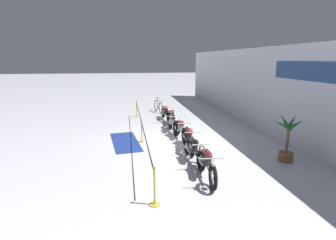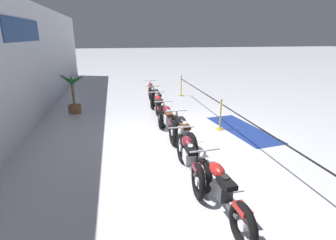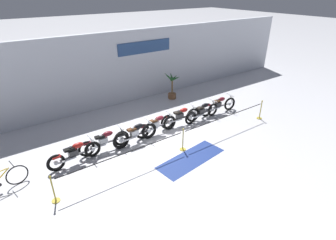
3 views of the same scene
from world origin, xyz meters
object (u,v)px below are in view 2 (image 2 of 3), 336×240
motorcycle_red_0 (220,191)px  potted_palm_left_of_row (73,93)px  motorcycle_red_4 (159,108)px  floor_banner (242,129)px  stanchion_mid_right (181,89)px  stanchion_far_left (242,122)px  motorcycle_black_5 (157,100)px  motorcycle_black_2 (183,134)px  motorcycle_maroon_3 (168,121)px  motorcycle_maroon_1 (189,158)px  motorcycle_maroon_6 (151,93)px  stanchion_mid_left (220,119)px

motorcycle_red_0 → potted_palm_left_of_row: (7.16, 3.32, 0.34)m
motorcycle_red_4 → floor_banner: motorcycle_red_4 is taller
potted_palm_left_of_row → stanchion_mid_right: bearing=-66.3°
stanchion_far_left → floor_banner: stanchion_far_left is taller
motorcycle_black_5 → stanchion_far_left: (-4.09, -1.69, 0.27)m
motorcycle_black_2 → motorcycle_maroon_3: 1.24m
motorcycle_maroon_1 → motorcycle_maroon_6: (6.69, -0.11, 0.02)m
motorcycle_red_0 → motorcycle_red_4: 5.43m
motorcycle_black_2 → potted_palm_left_of_row: (4.45, 3.37, 0.32)m
potted_palm_left_of_row → motorcycle_black_5: bearing=-97.5°
motorcycle_red_4 → stanchion_mid_right: stanchion_mid_right is taller
motorcycle_red_0 → stanchion_mid_left: size_ratio=2.09×
motorcycle_maroon_1 → motorcycle_black_2: 1.39m
motorcycle_red_0 → potted_palm_left_of_row: size_ratio=1.29×
motorcycle_maroon_6 → floor_banner: 4.79m
stanchion_mid_right → motorcycle_red_0: bearing=169.7°
motorcycle_red_0 → stanchion_mid_right: bearing=-10.3°
motorcycle_maroon_1 → stanchion_mid_left: 3.36m
motorcycle_red_0 → motorcycle_maroon_6: motorcycle_maroon_6 is taller
motorcycle_red_4 → floor_banner: size_ratio=0.74×
motorcycle_maroon_1 → stanchion_far_left: stanchion_far_left is taller
motorcycle_maroon_6 → stanchion_far_left: stanchion_far_left is taller
motorcycle_red_0 → potted_palm_left_of_row: potted_palm_left_of_row is taller
motorcycle_black_2 → motorcycle_black_5: size_ratio=0.95×
motorcycle_red_0 → stanchion_far_left: (2.64, -1.69, 0.28)m
motorcycle_maroon_6 → stanchion_mid_left: stanchion_mid_left is taller
motorcycle_red_4 → potted_palm_left_of_row: bearing=61.2°
stanchion_mid_left → stanchion_mid_right: bearing=0.0°
motorcycle_red_0 → stanchion_far_left: stanchion_far_left is taller
potted_palm_left_of_row → stanchion_mid_left: size_ratio=1.62×
motorcycle_maroon_6 → stanchion_far_left: 5.67m
motorcycle_red_0 → stanchion_mid_left: (4.12, -1.69, -0.10)m
potted_palm_left_of_row → motorcycle_maroon_1: bearing=-151.7°
motorcycle_black_5 → stanchion_far_left: bearing=-157.6°
motorcycle_black_2 → stanchion_mid_left: bearing=-49.5°
potted_palm_left_of_row → stanchion_far_left: 6.75m
motorcycle_red_0 → motorcycle_red_4: size_ratio=0.97×
motorcycle_red_4 → motorcycle_black_5: bearing=-7.3°
motorcycle_maroon_3 → motorcycle_black_5: size_ratio=0.97×
motorcycle_maroon_6 → motorcycle_red_4: bearing=178.2°
motorcycle_red_0 → motorcycle_black_2: size_ratio=0.99×
motorcycle_black_5 → stanchion_mid_right: size_ratio=2.22×
potted_palm_left_of_row → stanchion_mid_right: potted_palm_left_of_row is taller
motorcycle_maroon_1 → motorcycle_maroon_6: bearing=-0.9°
potted_palm_left_of_row → motorcycle_black_2: bearing=-142.9°
motorcycle_red_0 → stanchion_far_left: bearing=-32.7°
motorcycle_maroon_1 → motorcycle_black_5: size_ratio=0.98×
motorcycle_red_4 → stanchion_far_left: stanchion_far_left is taller
motorcycle_red_4 → motorcycle_maroon_6: bearing=-1.8°
motorcycle_black_2 → stanchion_far_left: bearing=-92.4°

